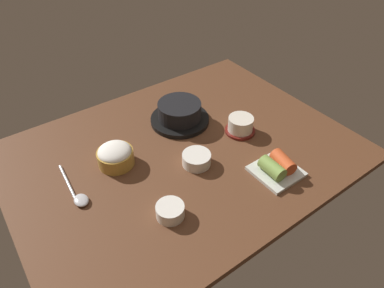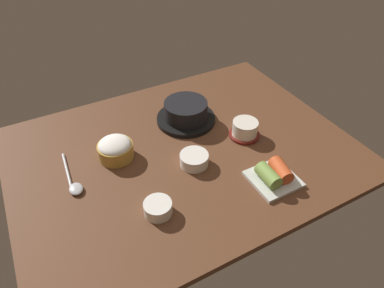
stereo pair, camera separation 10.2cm
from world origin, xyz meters
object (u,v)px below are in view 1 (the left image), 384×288
at_px(rice_bowl, 115,155).
at_px(tea_cup_with_saucer, 240,125).
at_px(stone_pot, 180,113).
at_px(banchan_cup_center, 195,159).
at_px(spoon, 77,195).
at_px(side_bowl_near, 170,211).
at_px(kimchi_plate, 277,167).

relative_size(rice_bowl, tea_cup_with_saucer, 1.07).
xyz_separation_m(stone_pot, tea_cup_with_saucer, (0.13, -0.16, -0.01)).
relative_size(banchan_cup_center, spoon, 0.45).
xyz_separation_m(banchan_cup_center, side_bowl_near, (-0.16, -0.11, -0.00)).
xyz_separation_m(tea_cup_with_saucer, kimchi_plate, (-0.04, -0.20, -0.01)).
bearing_deg(side_bowl_near, banchan_cup_center, 35.22).
distance_m(rice_bowl, spoon, 0.15).
height_order(kimchi_plate, side_bowl_near, kimchi_plate).
relative_size(rice_bowl, kimchi_plate, 0.84).
distance_m(tea_cup_with_saucer, banchan_cup_center, 0.21).
height_order(banchan_cup_center, kimchi_plate, kimchi_plate).
height_order(tea_cup_with_saucer, spoon, tea_cup_with_saucer).
distance_m(stone_pot, kimchi_plate, 0.37).
bearing_deg(banchan_cup_center, kimchi_plate, -44.47).
distance_m(tea_cup_with_saucer, kimchi_plate, 0.20).
distance_m(stone_pot, banchan_cup_center, 0.21).
xyz_separation_m(stone_pot, side_bowl_near, (-0.24, -0.31, -0.01)).
bearing_deg(kimchi_plate, banchan_cup_center, 135.53).
xyz_separation_m(rice_bowl, tea_cup_with_saucer, (0.39, -0.10, -0.01)).
bearing_deg(spoon, tea_cup_with_saucer, -4.81).
height_order(rice_bowl, banchan_cup_center, rice_bowl).
bearing_deg(spoon, stone_pot, 15.82).
relative_size(tea_cup_with_saucer, spoon, 0.53).
bearing_deg(side_bowl_near, stone_pot, 52.28).
bearing_deg(kimchi_plate, rice_bowl, 139.44).
bearing_deg(banchan_cup_center, stone_pot, 67.78).
bearing_deg(kimchi_plate, tea_cup_with_saucer, 77.89).
height_order(stone_pot, banchan_cup_center, stone_pot).
height_order(tea_cup_with_saucer, side_bowl_near, tea_cup_with_saucer).
distance_m(banchan_cup_center, side_bowl_near, 0.19).
bearing_deg(stone_pot, side_bowl_near, -127.72).
bearing_deg(side_bowl_near, rice_bowl, 95.45).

